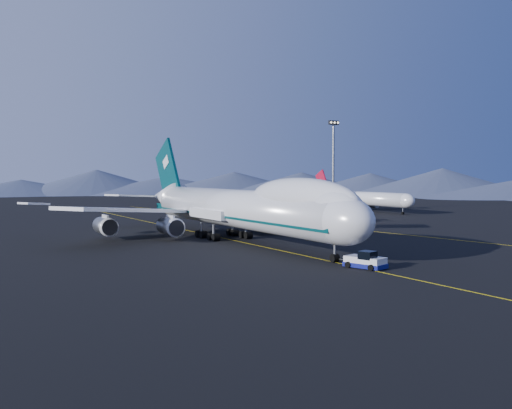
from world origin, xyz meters
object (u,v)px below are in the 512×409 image
boeing_747 (238,207)px  second_jet (360,198)px  service_van (364,218)px  floodlight_mast (333,166)px  pushback_tug (365,262)px

boeing_747 → second_jet: (70.49, 50.47, -1.91)m
service_van → floodlight_mast: size_ratio=0.20×
second_jet → pushback_tug: bearing=-108.6°
pushback_tug → floodlight_mast: floodlight_mast is taller
service_van → floodlight_mast: 36.89m
second_jet → service_van: second_jet is taller
pushback_tug → second_jet: (70.12, 82.54, 3.22)m
floodlight_mast → pushback_tug: bearing=-125.8°
floodlight_mast → service_van: bearing=-115.6°
pushback_tug → service_van: bearing=33.1°
boeing_747 → second_jet: size_ratio=1.60×
second_jet → service_van: size_ratio=8.28×
boeing_747 → floodlight_mast: bearing=40.3°
boeing_747 → second_jet: 86.72m
second_jet → service_van: (-24.67, -29.97, -3.15)m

